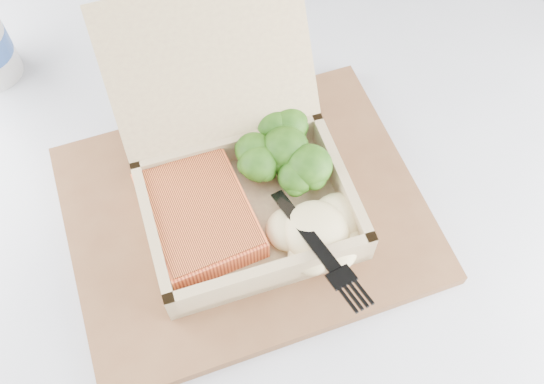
# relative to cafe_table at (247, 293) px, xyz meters

# --- Properties ---
(floor) EXTENTS (4.00, 4.00, 0.00)m
(floor) POSITION_rel_cafe_table_xyz_m (-0.29, 0.03, -0.55)
(floor) COLOR gray
(floor) RESTS_ON ground
(cafe_table) EXTENTS (1.01, 1.01, 0.74)m
(cafe_table) POSITION_rel_cafe_table_xyz_m (0.00, 0.00, 0.00)
(cafe_table) COLOR black
(cafe_table) RESTS_ON floor
(serving_tray) EXTENTS (0.45, 0.43, 0.02)m
(serving_tray) POSITION_rel_cafe_table_xyz_m (0.00, 0.01, 0.20)
(serving_tray) COLOR brown
(serving_tray) RESTS_ON cafe_table
(takeout_container) EXTENTS (0.30, 0.31, 0.17)m
(takeout_container) POSITION_rel_cafe_table_xyz_m (-0.01, 0.04, 0.25)
(takeout_container) COLOR tan
(takeout_container) RESTS_ON serving_tray
(salmon_fillet) EXTENTS (0.15, 0.16, 0.03)m
(salmon_fillet) POSITION_rel_cafe_table_xyz_m (-0.04, -0.01, 0.23)
(salmon_fillet) COLOR orange
(salmon_fillet) RESTS_ON takeout_container
(broccoli_pile) EXTENTS (0.11, 0.11, 0.04)m
(broccoli_pile) POSITION_rel_cafe_table_xyz_m (0.03, 0.07, 0.24)
(broccoli_pile) COLOR #397219
(broccoli_pile) RESTS_ON takeout_container
(mashed_potatoes) EXTENTS (0.10, 0.09, 0.04)m
(mashed_potatoes) POSITION_rel_cafe_table_xyz_m (0.08, -0.01, 0.23)
(mashed_potatoes) COLOR beige
(mashed_potatoes) RESTS_ON takeout_container
(plastic_fork) EXTENTS (0.11, 0.13, 0.03)m
(plastic_fork) POSITION_rel_cafe_table_xyz_m (0.05, -0.00, 0.25)
(plastic_fork) COLOR black
(plastic_fork) RESTS_ON mashed_potatoes
(receipt) EXTENTS (0.09, 0.16, 0.00)m
(receipt) POSITION_rel_cafe_table_xyz_m (-0.03, 0.21, 0.19)
(receipt) COLOR white
(receipt) RESTS_ON cafe_table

